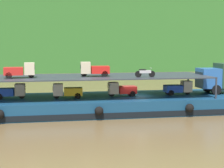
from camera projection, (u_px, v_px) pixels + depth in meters
ground_plane at (134, 111)px, 36.19m from camera, size 400.00×400.00×0.00m
cargo_barge at (134, 103)px, 36.08m from camera, size 30.88×8.31×1.50m
cargo_rack at (96, 77)px, 35.13m from camera, size 21.68×6.90×2.00m
mini_truck_lower_stern at (11, 91)px, 34.00m from camera, size 2.78×1.26×1.38m
mini_truck_lower_aft at (67, 91)px, 34.25m from camera, size 2.79×1.28×1.38m
mini_truck_lower_mid at (122, 89)px, 35.56m from camera, size 2.76×1.23×1.38m
mini_truck_lower_fore at (178, 88)px, 36.63m from camera, size 2.75×1.21×1.38m
mini_truck_upper_stern at (20, 70)px, 33.07m from camera, size 2.78×1.27×1.38m
mini_truck_upper_mid at (94, 69)px, 34.69m from camera, size 2.79×1.29×1.38m
motorcycle_upper_port at (145, 73)px, 33.82m from camera, size 1.90×0.55×0.87m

